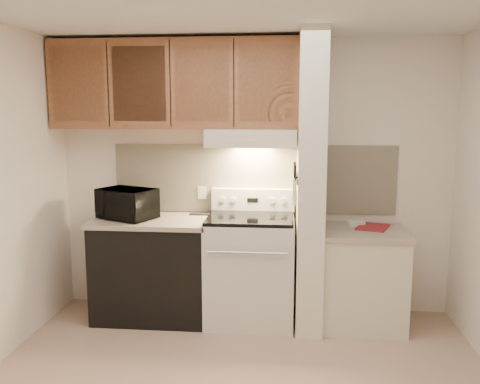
# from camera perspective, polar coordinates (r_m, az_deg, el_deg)

# --- Properties ---
(ceiling) EXTENTS (3.60, 3.60, 0.00)m
(ceiling) POSITION_cam_1_polar(r_m,az_deg,el_deg) (3.25, -0.32, 20.60)
(ceiling) COLOR white
(ceiling) RESTS_ON wall_back
(wall_back) EXTENTS (3.60, 2.50, 0.02)m
(wall_back) POSITION_cam_1_polar(r_m,az_deg,el_deg) (4.71, 1.52, 1.68)
(wall_back) COLOR white
(wall_back) RESTS_ON floor
(backsplash) EXTENTS (2.60, 0.02, 0.63)m
(backsplash) POSITION_cam_1_polar(r_m,az_deg,el_deg) (4.70, 1.51, 1.48)
(backsplash) COLOR #F9EFC7
(backsplash) RESTS_ON wall_back
(range_body) EXTENTS (0.76, 0.65, 0.92)m
(range_body) POSITION_cam_1_polar(r_m,az_deg,el_deg) (4.55, 1.18, -8.80)
(range_body) COLOR silver
(range_body) RESTS_ON floor
(oven_window) EXTENTS (0.50, 0.01, 0.30)m
(oven_window) POSITION_cam_1_polar(r_m,az_deg,el_deg) (4.23, 0.86, -9.58)
(oven_window) COLOR black
(oven_window) RESTS_ON range_body
(oven_handle) EXTENTS (0.65, 0.02, 0.02)m
(oven_handle) POSITION_cam_1_polar(r_m,az_deg,el_deg) (4.13, 0.82, -6.86)
(oven_handle) COLOR silver
(oven_handle) RESTS_ON range_body
(cooktop) EXTENTS (0.74, 0.64, 0.03)m
(cooktop) POSITION_cam_1_polar(r_m,az_deg,el_deg) (4.42, 1.20, -2.93)
(cooktop) COLOR black
(cooktop) RESTS_ON range_body
(range_backguard) EXTENTS (0.76, 0.08, 0.20)m
(range_backguard) POSITION_cam_1_polar(r_m,az_deg,el_deg) (4.68, 1.46, -0.84)
(range_backguard) COLOR silver
(range_backguard) RESTS_ON range_body
(range_display) EXTENTS (0.10, 0.01, 0.04)m
(range_display) POSITION_cam_1_polar(r_m,az_deg,el_deg) (4.64, 1.42, -0.93)
(range_display) COLOR black
(range_display) RESTS_ON range_backguard
(range_knob_left_outer) EXTENTS (0.05, 0.02, 0.05)m
(range_knob_left_outer) POSITION_cam_1_polar(r_m,az_deg,el_deg) (4.67, -2.01, -0.88)
(range_knob_left_outer) COLOR silver
(range_knob_left_outer) RESTS_ON range_backguard
(range_knob_left_inner) EXTENTS (0.05, 0.02, 0.05)m
(range_knob_left_inner) POSITION_cam_1_polar(r_m,az_deg,el_deg) (4.65, -0.79, -0.90)
(range_knob_left_inner) COLOR silver
(range_knob_left_inner) RESTS_ON range_backguard
(range_knob_right_inner) EXTENTS (0.05, 0.02, 0.05)m
(range_knob_right_inner) POSITION_cam_1_polar(r_m,az_deg,el_deg) (4.63, 3.64, -0.97)
(range_knob_right_inner) COLOR silver
(range_knob_right_inner) RESTS_ON range_backguard
(range_knob_right_outer) EXTENTS (0.05, 0.02, 0.05)m
(range_knob_right_outer) POSITION_cam_1_polar(r_m,az_deg,el_deg) (4.63, 4.88, -0.99)
(range_knob_right_outer) COLOR silver
(range_knob_right_outer) RESTS_ON range_backguard
(dishwasher_front) EXTENTS (1.00, 0.63, 0.87)m
(dishwasher_front) POSITION_cam_1_polar(r_m,az_deg,el_deg) (4.71, -9.68, -8.63)
(dishwasher_front) COLOR black
(dishwasher_front) RESTS_ON floor
(left_countertop) EXTENTS (1.04, 0.67, 0.04)m
(left_countertop) POSITION_cam_1_polar(r_m,az_deg,el_deg) (4.59, -9.83, -3.20)
(left_countertop) COLOR #B5A490
(left_countertop) RESTS_ON dishwasher_front
(spoon_rest) EXTENTS (0.20, 0.07, 0.01)m
(spoon_rest) POSITION_cam_1_polar(r_m,az_deg,el_deg) (4.69, -4.48, -2.51)
(spoon_rest) COLOR black
(spoon_rest) RESTS_ON left_countertop
(teal_jar) EXTENTS (0.11, 0.11, 0.10)m
(teal_jar) POSITION_cam_1_polar(r_m,az_deg,el_deg) (4.89, -13.14, -1.76)
(teal_jar) COLOR #205E57
(teal_jar) RESTS_ON left_countertop
(outlet) EXTENTS (0.08, 0.01, 0.12)m
(outlet) POSITION_cam_1_polar(r_m,az_deg,el_deg) (4.77, -4.28, -0.08)
(outlet) COLOR silver
(outlet) RESTS_ON backsplash
(microwave) EXTENTS (0.58, 0.50, 0.27)m
(microwave) POSITION_cam_1_polar(r_m,az_deg,el_deg) (4.61, -12.59, -1.29)
(microwave) COLOR black
(microwave) RESTS_ON left_countertop
(partition_pillar) EXTENTS (0.22, 0.70, 2.50)m
(partition_pillar) POSITION_cam_1_polar(r_m,az_deg,el_deg) (4.36, 7.91, 1.01)
(partition_pillar) COLOR white
(partition_pillar) RESTS_ON floor
(pillar_trim) EXTENTS (0.01, 0.70, 0.04)m
(pillar_trim) POSITION_cam_1_polar(r_m,az_deg,el_deg) (4.35, 6.39, 1.69)
(pillar_trim) COLOR #905A38
(pillar_trim) RESTS_ON partition_pillar
(knife_strip) EXTENTS (0.02, 0.42, 0.04)m
(knife_strip) POSITION_cam_1_polar(r_m,az_deg,el_deg) (4.30, 6.33, 1.87)
(knife_strip) COLOR black
(knife_strip) RESTS_ON partition_pillar
(knife_blade_a) EXTENTS (0.01, 0.03, 0.16)m
(knife_blade_a) POSITION_cam_1_polar(r_m,az_deg,el_deg) (4.14, 6.17, 0.22)
(knife_blade_a) COLOR silver
(knife_blade_a) RESTS_ON knife_strip
(knife_handle_a) EXTENTS (0.02, 0.02, 0.10)m
(knife_handle_a) POSITION_cam_1_polar(r_m,az_deg,el_deg) (4.12, 6.21, 2.27)
(knife_handle_a) COLOR black
(knife_handle_a) RESTS_ON knife_strip
(knife_blade_b) EXTENTS (0.01, 0.04, 0.18)m
(knife_blade_b) POSITION_cam_1_polar(r_m,az_deg,el_deg) (4.24, 6.16, 0.27)
(knife_blade_b) COLOR silver
(knife_blade_b) RESTS_ON knife_strip
(knife_handle_b) EXTENTS (0.02, 0.02, 0.10)m
(knife_handle_b) POSITION_cam_1_polar(r_m,az_deg,el_deg) (4.22, 6.19, 2.43)
(knife_handle_b) COLOR black
(knife_handle_b) RESTS_ON knife_strip
(knife_blade_c) EXTENTS (0.01, 0.04, 0.20)m
(knife_blade_c) POSITION_cam_1_polar(r_m,az_deg,el_deg) (4.31, 6.14, 0.28)
(knife_blade_c) COLOR silver
(knife_blade_c) RESTS_ON knife_strip
(knife_handle_c) EXTENTS (0.02, 0.02, 0.10)m
(knife_handle_c) POSITION_cam_1_polar(r_m,az_deg,el_deg) (4.29, 6.18, 2.53)
(knife_handle_c) COLOR black
(knife_handle_c) RESTS_ON knife_strip
(knife_blade_d) EXTENTS (0.01, 0.04, 0.16)m
(knife_blade_d) POSITION_cam_1_polar(r_m,az_deg,el_deg) (4.40, 6.13, 0.73)
(knife_blade_d) COLOR silver
(knife_blade_d) RESTS_ON knife_strip
(knife_handle_d) EXTENTS (0.02, 0.02, 0.10)m
(knife_handle_d) POSITION_cam_1_polar(r_m,az_deg,el_deg) (4.37, 6.17, 2.65)
(knife_handle_d) COLOR black
(knife_handle_d) RESTS_ON knife_strip
(knife_blade_e) EXTENTS (0.01, 0.04, 0.18)m
(knife_blade_e) POSITION_cam_1_polar(r_m,az_deg,el_deg) (4.48, 6.12, 0.75)
(knife_blade_e) COLOR silver
(knife_blade_e) RESTS_ON knife_strip
(knife_handle_e) EXTENTS (0.02, 0.02, 0.10)m
(knife_handle_e) POSITION_cam_1_polar(r_m,az_deg,el_deg) (4.46, 6.15, 2.77)
(knife_handle_e) COLOR black
(knife_handle_e) RESTS_ON knife_strip
(oven_mitt) EXTENTS (0.03, 0.10, 0.25)m
(oven_mitt) POSITION_cam_1_polar(r_m,az_deg,el_deg) (4.54, 6.13, 0.13)
(oven_mitt) COLOR slate
(oven_mitt) RESTS_ON partition_pillar
(right_cab_base) EXTENTS (0.70, 0.60, 0.81)m
(right_cab_base) POSITION_cam_1_polar(r_m,az_deg,el_deg) (4.59, 13.50, -9.58)
(right_cab_base) COLOR silver
(right_cab_base) RESTS_ON floor
(right_countertop) EXTENTS (0.74, 0.64, 0.04)m
(right_countertop) POSITION_cam_1_polar(r_m,az_deg,el_deg) (4.48, 13.70, -4.42)
(right_countertop) COLOR #B5A490
(right_countertop) RESTS_ON right_cab_base
(red_folder) EXTENTS (0.34, 0.39, 0.01)m
(red_folder) POSITION_cam_1_polar(r_m,az_deg,el_deg) (4.58, 14.69, -3.82)
(red_folder) COLOR maroon
(red_folder) RESTS_ON right_countertop
(white_box) EXTENTS (0.18, 0.15, 0.04)m
(white_box) POSITION_cam_1_polar(r_m,az_deg,el_deg) (4.64, 12.79, -3.42)
(white_box) COLOR white
(white_box) RESTS_ON right_countertop
(range_hood) EXTENTS (0.78, 0.44, 0.15)m
(range_hood) POSITION_cam_1_polar(r_m,az_deg,el_deg) (4.46, 1.35, 6.11)
(range_hood) COLOR silver
(range_hood) RESTS_ON upper_cabinets
(hood_lip) EXTENTS (0.78, 0.04, 0.06)m
(hood_lip) POSITION_cam_1_polar(r_m,az_deg,el_deg) (4.25, 1.14, 5.37)
(hood_lip) COLOR silver
(hood_lip) RESTS_ON range_hood
(upper_cabinets) EXTENTS (2.18, 0.33, 0.77)m
(upper_cabinets) POSITION_cam_1_polar(r_m,az_deg,el_deg) (4.61, -7.37, 11.85)
(upper_cabinets) COLOR #905A38
(upper_cabinets) RESTS_ON wall_back
(cab_door_a) EXTENTS (0.46, 0.01, 0.63)m
(cab_door_a) POSITION_cam_1_polar(r_m,az_deg,el_deg) (4.70, -17.77, 11.45)
(cab_door_a) COLOR #905A38
(cab_door_a) RESTS_ON upper_cabinets
(cab_gap_a) EXTENTS (0.01, 0.01, 0.73)m
(cab_gap_a) POSITION_cam_1_polar(r_m,az_deg,el_deg) (4.60, -14.59, 11.64)
(cab_gap_a) COLOR black
(cab_gap_a) RESTS_ON upper_cabinets
(cab_door_b) EXTENTS (0.46, 0.01, 0.63)m
(cab_door_b) POSITION_cam_1_polar(r_m,az_deg,el_deg) (4.52, -11.27, 11.81)
(cab_door_b) COLOR #905A38
(cab_door_b) RESTS_ON upper_cabinets
(cab_gap_b) EXTENTS (0.01, 0.01, 0.73)m
(cab_gap_b) POSITION_cam_1_polar(r_m,az_deg,el_deg) (4.45, -7.84, 11.95)
(cab_gap_b) COLOR black
(cab_gap_b) RESTS_ON upper_cabinets
(cab_door_c) EXTENTS (0.46, 0.01, 0.63)m
(cab_door_c) POSITION_cam_1_polar(r_m,az_deg,el_deg) (4.40, -4.30, 12.04)
(cab_door_c) COLOR #905A38
(cab_door_c) RESTS_ON upper_cabinets
(cab_gap_c) EXTENTS (0.01, 0.01, 0.73)m
(cab_gap_c) POSITION_cam_1_polar(r_m,az_deg,el_deg) (4.36, -0.69, 12.10)
(cab_gap_c) COLOR black
(cab_gap_c) RESTS_ON upper_cabinets
(cab_door_d) EXTENTS (0.46, 0.01, 0.63)m
(cab_door_d) POSITION_cam_1_polar(r_m,az_deg,el_deg) (4.34, 2.97, 12.10)
(cab_door_d) COLOR #905A38
(cab_door_d) RESTS_ON upper_cabinets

